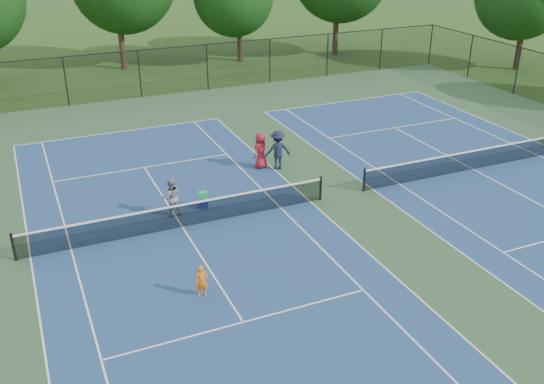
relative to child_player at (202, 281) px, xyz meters
name	(u,v)px	position (x,y,z in m)	size (l,w,h in m)	color
ground	(342,196)	(7.68, 4.62, -0.54)	(140.00, 140.00, 0.00)	#234716
court_pad	(342,195)	(7.68, 4.62, -0.54)	(36.00, 36.00, 0.01)	#2F5436
tennis_court_left	(182,225)	(0.68, 4.62, -0.45)	(12.00, 23.83, 1.07)	navy
tennis_court_right	(473,167)	(14.68, 4.62, -0.45)	(12.00, 23.83, 1.07)	navy
perimeter_fence	(344,161)	(7.68, 4.62, 1.06)	(36.08, 36.08, 3.02)	black
child_player	(202,281)	(0.00, 0.00, 0.00)	(0.40, 0.26, 1.09)	orange
instructor	(171,197)	(0.60, 5.78, 0.25)	(0.77, 0.60, 1.58)	gray
bystander_b	(278,150)	(6.37, 8.38, 0.39)	(1.21, 0.69, 1.87)	#181D35
bystander_c	(261,150)	(5.70, 8.83, 0.31)	(0.84, 0.54, 1.71)	maroon
ball_crate	(203,204)	(1.94, 5.90, -0.39)	(0.37, 0.30, 0.31)	navy
ball_hopper	(203,196)	(1.94, 5.90, -0.04)	(0.34, 0.28, 0.39)	green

